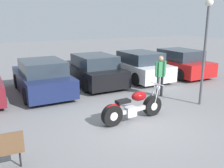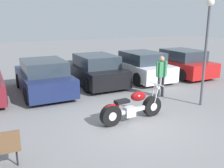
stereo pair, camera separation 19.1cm
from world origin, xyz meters
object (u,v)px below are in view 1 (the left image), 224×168
Objects in this scene: parked_car_navy at (42,78)px; person_standing at (161,73)px; lamp_post at (206,35)px; parked_car_white at (138,66)px; motorcycle at (133,107)px; parked_car_black at (93,70)px; parked_car_red at (177,63)px.

person_standing is at bearing -33.27° from parked_car_navy.
parked_car_white is at bearing 87.12° from lamp_post.
motorcycle is 4.72m from parked_car_black.
lamp_post is at bearing -122.62° from parked_car_red.
parked_car_white and parked_car_red have the same top height.
parked_car_navy is 7.49m from parked_car_red.
parked_car_red is at bearing 37.29° from motorcycle.
parked_car_black is 1.00× the size of parked_car_white.
motorcycle is 0.54× the size of parked_car_navy.
parked_car_black is at bearing 81.17° from motorcycle.
parked_car_black reaches higher than motorcycle.
parked_car_navy is 1.00× the size of parked_car_red.
motorcycle is at bearing -67.40° from parked_car_navy.
parked_car_navy is (-1.77, 4.26, 0.24)m from motorcycle.
lamp_post reaches higher than parked_car_navy.
parked_car_red is (5.71, 4.35, 0.24)m from motorcycle.
parked_car_white is 2.50m from parked_car_red.
person_standing is (2.30, 1.59, 0.56)m from motorcycle.
parked_car_red is (7.49, 0.09, 0.00)m from parked_car_navy.
motorcycle is 3.64m from lamp_post.
lamp_post is (2.99, 0.10, 2.08)m from motorcycle.
motorcycle is 0.54× the size of parked_car_red.
motorcycle is at bearing -142.71° from parked_car_red.
parked_car_white is (2.50, -0.09, 0.00)m from parked_car_black.
lamp_post is (4.77, -4.16, 1.83)m from parked_car_navy.
parked_car_black is (2.50, 0.39, 0.00)m from parked_car_navy.
parked_car_navy is 2.53m from parked_car_black.
person_standing is (-3.41, -2.77, 0.32)m from parked_car_red.
lamp_post is (2.27, -4.55, 1.83)m from parked_car_black.
parked_car_white is at bearing 175.11° from parked_car_red.
parked_car_red is at bearing 57.38° from lamp_post.
parked_car_white reaches higher than motorcycle.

